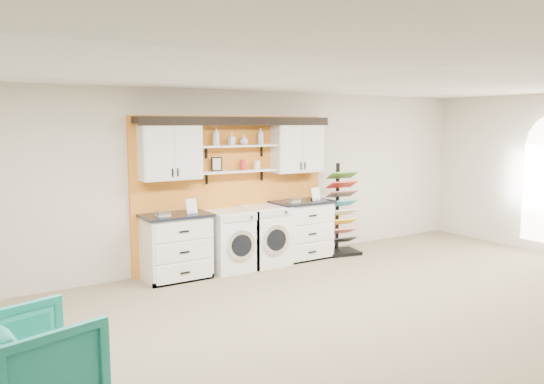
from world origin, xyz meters
TOP-DOWN VIEW (x-y plane):
  - floor at (0.00, 0.00)m, footprint 10.00×10.00m
  - ceiling at (0.00, 0.00)m, footprint 10.00×10.00m
  - wall_back at (0.00, 4.00)m, footprint 10.00×0.00m
  - accent_panel at (0.00, 3.96)m, footprint 3.40×0.07m
  - upper_cabinet_left at (-1.13, 3.79)m, footprint 0.90×0.35m
  - upper_cabinet_right at (1.13, 3.79)m, footprint 0.90×0.35m
  - shelf_lower at (0.00, 3.80)m, footprint 1.32×0.28m
  - shelf_upper at (0.00, 3.80)m, footprint 1.32×0.28m
  - crown_molding at (0.00, 3.81)m, footprint 3.30×0.41m
  - picture_frame at (-0.35, 3.85)m, footprint 0.18×0.02m
  - canister_red at (0.10, 3.80)m, footprint 0.11×0.11m
  - canister_cream at (0.35, 3.80)m, footprint 0.10×0.10m
  - base_cabinet_left at (-1.13, 3.64)m, footprint 0.99×0.66m
  - base_cabinet_right at (1.13, 3.64)m, footprint 1.01×0.66m
  - washer at (-0.22, 3.64)m, footprint 0.67×0.71m
  - dryer at (0.40, 3.64)m, footprint 0.69×0.71m
  - sample_rack at (1.90, 3.53)m, footprint 0.66×0.58m
  - armchair at (-3.46, 0.86)m, footprint 1.05×1.04m
  - soap_bottle_a at (-0.37, 3.80)m, footprint 0.15×0.15m
  - soap_bottle_b at (-0.11, 3.80)m, footprint 0.09×0.09m
  - soap_bottle_c at (0.11, 3.80)m, footprint 0.14×0.14m
  - soap_bottle_d at (0.42, 3.80)m, footprint 0.11×0.11m

SIDE VIEW (x-z plane):
  - floor at x=0.00m, z-range 0.00..0.00m
  - armchair at x=-3.46m, z-range 0.00..0.79m
  - washer at x=-0.22m, z-range 0.00..0.94m
  - dryer at x=0.40m, z-range 0.00..0.96m
  - base_cabinet_left at x=-1.13m, z-range 0.00..0.97m
  - base_cabinet_right at x=1.13m, z-range 0.00..0.99m
  - sample_rack at x=1.90m, z-range -0.28..1.31m
  - accent_panel at x=0.00m, z-range 0.00..2.40m
  - wall_back at x=0.00m, z-range -3.60..6.40m
  - shelf_lower at x=0.00m, z-range 1.52..1.54m
  - canister_cream at x=0.35m, z-range 1.54..1.69m
  - canister_red at x=0.10m, z-range 1.54..1.71m
  - picture_frame at x=-0.35m, z-range 1.54..1.77m
  - upper_cabinet_left at x=-1.13m, z-range 1.46..2.30m
  - upper_cabinet_right at x=1.13m, z-range 1.46..2.30m
  - shelf_upper at x=0.00m, z-range 1.92..1.94m
  - soap_bottle_c at x=0.11m, z-range 1.95..2.11m
  - soap_bottle_b at x=-0.11m, z-range 1.94..2.13m
  - soap_bottle_d at x=0.42m, z-range 1.95..2.21m
  - soap_bottle_a at x=-0.37m, z-range 1.94..2.23m
  - crown_molding at x=0.00m, z-range 2.26..2.39m
  - ceiling at x=0.00m, z-range 2.80..2.80m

